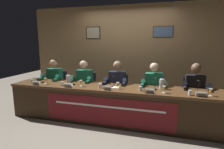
{
  "coord_description": "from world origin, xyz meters",
  "views": [
    {
      "loc": [
        0.96,
        -3.42,
        1.62
      ],
      "look_at": [
        0.0,
        0.0,
        0.98
      ],
      "focal_mm": 28.76,
      "sensor_mm": 36.0,
      "label": 1
    }
  ],
  "objects_px": {
    "juice_glass_far_left": "(45,80)",
    "nameplate_right": "(150,91)",
    "water_cup_left": "(62,84)",
    "water_pitcher_left_side": "(69,79)",
    "conference_table": "(110,99)",
    "nameplate_left": "(68,85)",
    "water_cup_right": "(140,89)",
    "water_cup_far_left": "(32,81)",
    "nameplate_far_left": "(36,83)",
    "juice_glass_right": "(164,88)",
    "chair_far_right": "(192,99)",
    "panelist_center": "(116,84)",
    "microphone_right": "(155,86)",
    "microphone_far_left": "(44,79)",
    "microphone_center": "(112,83)",
    "water_pitcher_right_side": "(162,84)",
    "juice_glass_left": "(81,82)",
    "chair_center": "(118,94)",
    "panelist_left": "(83,82)",
    "chair_left": "(87,91)",
    "panelist_far_right": "(195,89)",
    "juice_glass_far_right": "(211,91)",
    "panelist_far_left": "(53,80)",
    "water_cup_far_right": "(190,93)",
    "panelist_right": "(153,86)",
    "microphone_far_right": "(199,89)",
    "nameplate_far_right": "(202,94)",
    "document_stack_center": "(114,87)",
    "chair_right": "(153,96)",
    "water_cup_center": "(100,86)",
    "juice_glass_center": "(118,84)",
    "chair_far_left": "(58,89)",
    "nameplate_center": "(107,88)",
    "microphone_left": "(74,81)"
  },
  "relations": [
    {
      "from": "juice_glass_right",
      "to": "chair_far_right",
      "type": "xyz_separation_m",
      "value": [
        0.6,
        0.75,
        -0.39
      ]
    },
    {
      "from": "chair_left",
      "to": "water_cup_center",
      "type": "height_order",
      "value": "chair_left"
    },
    {
      "from": "panelist_right",
      "to": "water_pitcher_right_side",
      "type": "height_order",
      "value": "panelist_right"
    },
    {
      "from": "water_cup_left",
      "to": "water_pitcher_left_side",
      "type": "height_order",
      "value": "water_pitcher_left_side"
    },
    {
      "from": "microphone_far_left",
      "to": "juice_glass_right",
      "type": "bearing_deg",
      "value": -3.71
    },
    {
      "from": "nameplate_left",
      "to": "microphone_left",
      "type": "bearing_deg",
      "value": 91.23
    },
    {
      "from": "microphone_far_right",
      "to": "chair_right",
      "type": "bearing_deg",
      "value": 143.58
    },
    {
      "from": "water_cup_far_left",
      "to": "nameplate_right",
      "type": "bearing_deg",
      "value": -2.72
    },
    {
      "from": "water_cup_right",
      "to": "nameplate_far_left",
      "type": "bearing_deg",
      "value": -176.55
    },
    {
      "from": "water_cup_left",
      "to": "water_pitcher_left_side",
      "type": "relative_size",
      "value": 0.4
    },
    {
      "from": "document_stack_center",
      "to": "chair_center",
      "type": "bearing_deg",
      "value": 95.14
    },
    {
      "from": "chair_far_left",
      "to": "panelist_left",
      "type": "height_order",
      "value": "panelist_left"
    },
    {
      "from": "panelist_left",
      "to": "water_cup_far_right",
      "type": "distance_m",
      "value": 2.33
    },
    {
      "from": "water_cup_left",
      "to": "juice_glass_center",
      "type": "xyz_separation_m",
      "value": [
        1.16,
        0.08,
        0.05
      ]
    },
    {
      "from": "chair_center",
      "to": "microphone_right",
      "type": "bearing_deg",
      "value": -32.92
    },
    {
      "from": "panelist_left",
      "to": "nameplate_far_right",
      "type": "bearing_deg",
      "value": -14.52
    },
    {
      "from": "chair_left",
      "to": "panelist_far_right",
      "type": "xyz_separation_m",
      "value": [
        2.43,
        -0.2,
        0.28
      ]
    },
    {
      "from": "water_cup_far_left",
      "to": "water_cup_right",
      "type": "bearing_deg",
      "value": 0.1
    },
    {
      "from": "microphone_center",
      "to": "water_pitcher_right_side",
      "type": "bearing_deg",
      "value": 6.63
    },
    {
      "from": "water_cup_far_left",
      "to": "juice_glass_left",
      "type": "xyz_separation_m",
      "value": [
        1.17,
        0.03,
        0.05
      ]
    },
    {
      "from": "water_cup_left",
      "to": "microphone_far_left",
      "type": "bearing_deg",
      "value": 162.15
    },
    {
      "from": "chair_right",
      "to": "microphone_far_right",
      "type": "distance_m",
      "value": 1.07
    },
    {
      "from": "panelist_right",
      "to": "microphone_far_right",
      "type": "relative_size",
      "value": 5.6
    },
    {
      "from": "water_cup_right",
      "to": "juice_glass_left",
      "type": "bearing_deg",
      "value": 178.85
    },
    {
      "from": "water_cup_right",
      "to": "chair_left",
      "type": "bearing_deg",
      "value": 152.78
    },
    {
      "from": "panelist_far_left",
      "to": "microphone_left",
      "type": "distance_m",
      "value": 0.88
    },
    {
      "from": "water_cup_left",
      "to": "microphone_center",
      "type": "bearing_deg",
      "value": 10.9
    },
    {
      "from": "panelist_center",
      "to": "microphone_far_right",
      "type": "height_order",
      "value": "panelist_center"
    },
    {
      "from": "panelist_center",
      "to": "water_cup_right",
      "type": "distance_m",
      "value": 0.8
    },
    {
      "from": "juice_glass_left",
      "to": "chair_center",
      "type": "bearing_deg",
      "value": 48.05
    },
    {
      "from": "juice_glass_far_left",
      "to": "nameplate_right",
      "type": "distance_m",
      "value": 2.25
    },
    {
      "from": "water_cup_center",
      "to": "juice_glass_right",
      "type": "distance_m",
      "value": 1.21
    },
    {
      "from": "nameplate_left",
      "to": "water_cup_far_left",
      "type": "bearing_deg",
      "value": 172.3
    },
    {
      "from": "water_cup_center",
      "to": "water_pitcher_left_side",
      "type": "relative_size",
      "value": 0.4
    },
    {
      "from": "nameplate_right",
      "to": "juice_glass_far_right",
      "type": "distance_m",
      "value": 1.0
    },
    {
      "from": "nameplate_center",
      "to": "panelist_right",
      "type": "xyz_separation_m",
      "value": [
        0.82,
        0.65,
        -0.07
      ]
    },
    {
      "from": "nameplate_left",
      "to": "microphone_right",
      "type": "bearing_deg",
      "value": 10.25
    },
    {
      "from": "panelist_left",
      "to": "nameplate_right",
      "type": "height_order",
      "value": "panelist_left"
    },
    {
      "from": "water_cup_left",
      "to": "chair_center",
      "type": "height_order",
      "value": "chair_center"
    },
    {
      "from": "microphone_far_left",
      "to": "nameplate_right",
      "type": "relative_size",
      "value": 1.31
    },
    {
      "from": "panelist_center",
      "to": "microphone_right",
      "type": "distance_m",
      "value": 0.93
    },
    {
      "from": "panelist_far_right",
      "to": "nameplate_left",
      "type": "bearing_deg",
      "value": -164.92
    },
    {
      "from": "water_cup_center",
      "to": "microphone_right",
      "type": "bearing_deg",
      "value": 9.71
    },
    {
      "from": "water_cup_center",
      "to": "chair_far_right",
      "type": "bearing_deg",
      "value": 22.0
    },
    {
      "from": "nameplate_left",
      "to": "water_cup_right",
      "type": "height_order",
      "value": "water_cup_right"
    },
    {
      "from": "conference_table",
      "to": "juice_glass_far_left",
      "type": "height_order",
      "value": "juice_glass_far_left"
    },
    {
      "from": "nameplate_left",
      "to": "panelist_far_right",
      "type": "relative_size",
      "value": 0.15
    },
    {
      "from": "nameplate_far_left",
      "to": "microphone_center",
      "type": "height_order",
      "value": "microphone_center"
    },
    {
      "from": "panelist_far_left",
      "to": "water_cup_far_right",
      "type": "height_order",
      "value": "panelist_far_left"
    },
    {
      "from": "nameplate_far_left",
      "to": "panelist_far_right",
      "type": "relative_size",
      "value": 0.15
    }
  ]
}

